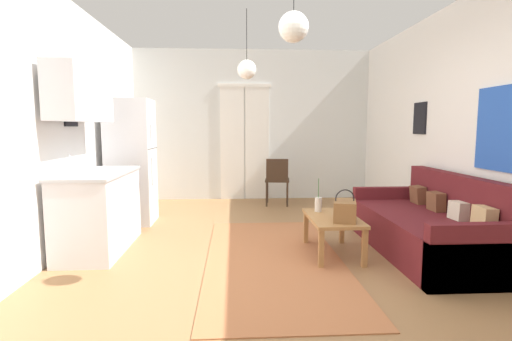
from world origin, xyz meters
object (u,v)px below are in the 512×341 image
object	(u,v)px
handbag	(345,210)
refrigerator	(131,162)
couch	(431,229)
pendant_lamp_near	(294,27)
coffee_table	(333,222)
pendant_lamp_far	(247,69)
accent_chair	(277,178)
bamboo_vase	(318,204)

from	to	relation	value
handbag	refrigerator	distance (m)	3.13
couch	pendant_lamp_near	bearing A→B (deg)	-155.73
handbag	refrigerator	xyz separation A→B (m)	(-2.59, 1.72, 0.36)
coffee_table	refrigerator	world-z (taller)	refrigerator
pendant_lamp_far	refrigerator	bearing A→B (deg)	158.18
refrigerator	pendant_lamp_far	distance (m)	2.13
coffee_table	couch	bearing A→B (deg)	-1.68
accent_chair	pendant_lamp_far	xyz separation A→B (m)	(-0.59, -1.72, 1.61)
pendant_lamp_far	couch	bearing A→B (deg)	-24.90
couch	bamboo_vase	xyz separation A→B (m)	(-1.19, 0.28, 0.23)
coffee_table	bamboo_vase	distance (m)	0.31
couch	bamboo_vase	size ratio (longest dim) A/B	5.29
bamboo_vase	pendant_lamp_far	distance (m)	1.88
bamboo_vase	accent_chair	world-z (taller)	accent_chair
accent_chair	pendant_lamp_near	distance (m)	3.80
handbag	pendant_lamp_near	world-z (taller)	pendant_lamp_near
couch	refrigerator	world-z (taller)	refrigerator
couch	pendant_lamp_far	xyz separation A→B (m)	(-1.98, 0.92, 1.81)
couch	refrigerator	xyz separation A→B (m)	(-3.60, 1.57, 0.61)
couch	accent_chair	distance (m)	2.99
coffee_table	pendant_lamp_far	xyz separation A→B (m)	(-0.89, 0.89, 1.73)
coffee_table	accent_chair	size ratio (longest dim) A/B	1.04
accent_chair	handbag	bearing A→B (deg)	104.96
couch	refrigerator	bearing A→B (deg)	156.47
accent_chair	pendant_lamp_near	xyz separation A→B (m)	(-0.26, -3.39, 1.70)
coffee_table	handbag	xyz separation A→B (m)	(0.07, -0.19, 0.17)
coffee_table	pendant_lamp_near	size ratio (longest dim) A/B	1.14
pendant_lamp_near	pendant_lamp_far	size ratio (longest dim) A/B	0.90
bamboo_vase	refrigerator	xyz separation A→B (m)	(-2.42, 1.29, 0.38)
coffee_table	refrigerator	distance (m)	3.00
pendant_lamp_near	refrigerator	bearing A→B (deg)	130.18
coffee_table	pendant_lamp_far	world-z (taller)	pendant_lamp_far
pendant_lamp_near	pendant_lamp_far	bearing A→B (deg)	101.05
bamboo_vase	refrigerator	size ratio (longest dim) A/B	0.22
couch	handbag	bearing A→B (deg)	-171.27
handbag	pendant_lamp_near	size ratio (longest dim) A/B	0.48
coffee_table	handbag	distance (m)	0.26
accent_chair	pendant_lamp_near	world-z (taller)	pendant_lamp_near
accent_chair	pendant_lamp_far	bearing A→B (deg)	78.50
coffee_table	pendant_lamp_near	bearing A→B (deg)	-126.31
handbag	pendant_lamp_near	bearing A→B (deg)	-137.31
couch	pendant_lamp_far	distance (m)	2.83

